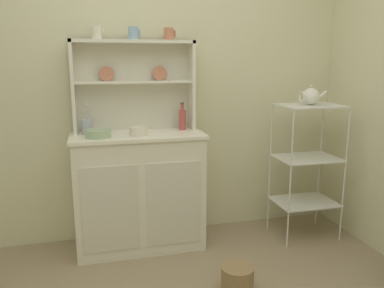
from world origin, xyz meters
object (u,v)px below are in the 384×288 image
Objects in this scene: porcelain_teapot at (311,96)px; bowl_mixing_large at (98,134)px; floor_basket at (237,279)px; utensil_jar at (87,126)px; bakers_rack at (307,155)px; cup_cream_0 at (97,33)px; hutch_shelf_unit at (134,79)px; hutch_cabinet at (139,190)px; jam_bottle at (182,119)px.

bowl_mixing_large is at bearing 177.67° from porcelain_teapot.
utensil_jar is at bearing 135.38° from floor_basket.
cup_cream_0 is (-1.58, 0.26, 0.93)m from bakers_rack.
hutch_shelf_unit is 1.49m from bakers_rack.
hutch_shelf_unit is 0.42m from cup_cream_0.
floor_basket is at bearing -142.16° from porcelain_teapot.
hutch_shelf_unit is (0.00, 0.16, 0.83)m from hutch_cabinet.
porcelain_teapot reaches higher than bowl_mixing_large.
hutch_cabinet is at bearing -166.45° from jam_bottle.
bowl_mixing_large is (-0.03, -0.20, -0.69)m from cup_cream_0.
utensil_jar is (-0.36, -0.08, -0.34)m from hutch_shelf_unit.
floor_basket is (0.51, -0.77, -0.37)m from hutch_cabinet.
hutch_shelf_unit is at bearing 39.86° from bowl_mixing_large.
jam_bottle reaches higher than bakers_rack.
jam_bottle is at bearing -3.37° from cup_cream_0.
bakers_rack is at bearing 0.00° from porcelain_teapot.
bowl_mixing_large is (-1.61, 0.07, 0.23)m from bakers_rack.
hutch_shelf_unit is 1.37m from porcelain_teapot.
cup_cream_0 is at bearing 130.26° from floor_basket.
bakers_rack is 1.63m from bowl_mixing_large.
jam_bottle reaches higher than hutch_cabinet.
cup_cream_0 reaches higher than hutch_cabinet.
bakers_rack is 1.04m from jam_bottle.
cup_cream_0 reaches higher than floor_basket.
bakers_rack is 11.51× the size of cup_cream_0.
hutch_shelf_unit is 4.09× the size of porcelain_teapot.
floor_basket is at bearing -80.21° from jam_bottle.
utensil_jar reaches higher than floor_basket.
bowl_mixing_large is 1.62m from porcelain_teapot.
bakers_rack is at bearing -12.81° from hutch_shelf_unit.
porcelain_teapot reaches higher than hutch_cabinet.
hutch_cabinet is at bearing 174.02° from bakers_rack.
bowl_mixing_large is at bearing -140.14° from hutch_shelf_unit.
porcelain_teapot is at bearing -9.40° from cup_cream_0.
hutch_shelf_unit is 3.90× the size of utensil_jar.
hutch_cabinet is 0.63m from jam_bottle.
bakers_rack is at bearing -7.36° from utensil_jar.
utensil_jar is at bearing 116.34° from bowl_mixing_large.
cup_cream_0 is at bearing 22.62° from utensil_jar.
bowl_mixing_large is 0.77× the size of utensil_jar.
hutch_cabinet is 10.35× the size of cup_cream_0.
hutch_shelf_unit reaches higher than porcelain_teapot.
floor_basket is (-0.82, -0.64, -0.60)m from bakers_rack.
hutch_cabinet is 0.55m from bowl_mixing_large.
jam_bottle is (0.61, -0.04, -0.64)m from cup_cream_0.
floor_basket is at bearing -61.61° from hutch_shelf_unit.
porcelain_teapot is (0.97, -0.23, 0.17)m from jam_bottle.
bakers_rack is (1.33, -0.30, -0.60)m from hutch_shelf_unit.
hutch_shelf_unit is 0.52m from bowl_mixing_large.
hutch_shelf_unit is 5.07× the size of bowl_mixing_large.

